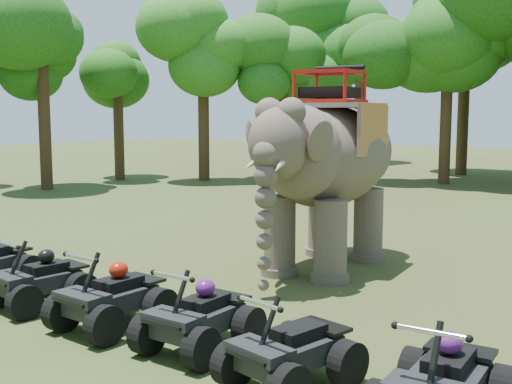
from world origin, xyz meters
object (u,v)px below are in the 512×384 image
Objects in this scene: atv_1 at (39,272)px; atv_3 at (199,308)px; atv_2 at (111,289)px; atv_5 at (445,371)px; atv_4 at (291,339)px; elephant at (327,168)px.

atv_3 reaches higher than atv_1.
atv_2 reaches higher than atv_5.
atv_2 reaches higher than atv_1.
atv_4 is (3.50, -0.08, -0.04)m from atv_2.
elephant is at bearing 84.57° from atv_2.
atv_4 is at bearing -9.30° from atv_3.
atv_5 is at bearing -3.76° from atv_3.
atv_3 is at bearing 172.99° from atv_5.
atv_5 is (4.86, -5.57, -1.57)m from elephant.
elephant reaches higher than atv_4.
elephant reaches higher than atv_3.
atv_2 is 1.75m from atv_3.
atv_4 is (1.76, -0.22, -0.02)m from atv_3.
elephant reaches higher than atv_5.
atv_2 reaches higher than atv_4.
atv_1 is 3.69m from atv_3.
elephant is 3.01× the size of atv_2.
atv_1 is 0.95× the size of atv_2.
atv_3 is 3.71m from atv_5.
atv_5 is at bearing -56.43° from elephant.
atv_5 is at bearing 0.87° from atv_2.
elephant is 3.12× the size of atv_3.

